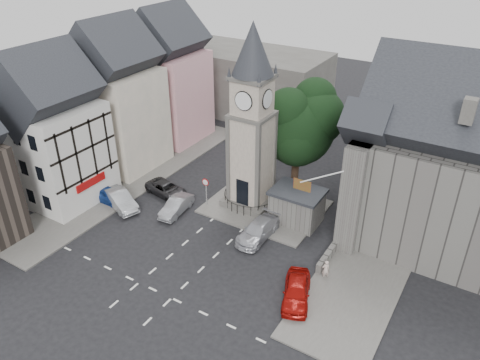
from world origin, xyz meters
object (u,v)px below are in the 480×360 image
Objects in this scene: stone_shelter at (297,206)px; car_west_blue at (107,195)px; car_east_red at (296,291)px; clock_tower at (252,121)px; pedestrian at (326,269)px.

stone_shelter reaches higher than car_west_blue.
car_west_blue is 0.94× the size of car_east_red.
clock_tower is at bearing 174.16° from stone_shelter.
stone_shelter is 7.45m from pedestrian.
clock_tower reaches higher than car_east_red.
stone_shelter is 17.36m from car_west_blue.
pedestrian is at bearing 54.09° from car_east_red.
car_east_red is 2.82× the size of pedestrian.
car_west_blue is (-16.22, -6.14, -0.84)m from stone_shelter.
clock_tower is 15.14m from car_west_blue.
car_east_red reaches higher than car_west_blue.
pedestrian is (0.86, 3.10, 0.03)m from car_east_red.
car_west_blue is at bearing -149.84° from clock_tower.
pedestrian reaches higher than car_east_red.
pedestrian reaches higher than car_west_blue.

